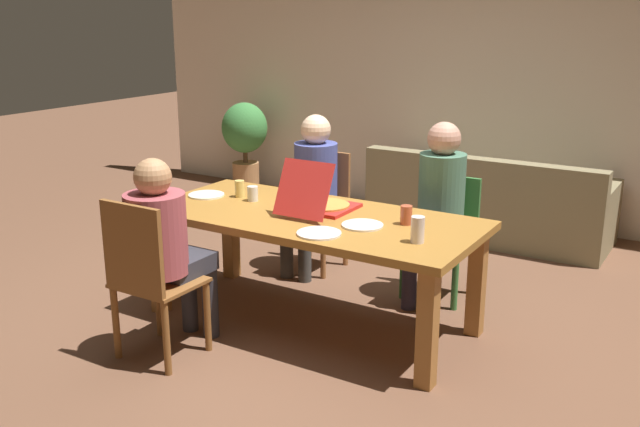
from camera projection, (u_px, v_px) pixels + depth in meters
name	position (u px, v px, depth m)	size (l,w,h in m)	color
ground_plane	(312.00, 322.00, 4.66)	(20.00, 20.00, 0.00)	brown
back_wall	(479.00, 70.00, 6.71)	(7.54, 0.12, 2.83)	#F0E0CB
dining_table	(312.00, 229.00, 4.48)	(2.12, 0.96, 0.73)	#9B6729
chair_0	(147.00, 275.00, 4.00)	(0.45, 0.41, 0.96)	brown
person_0	(164.00, 240.00, 4.08)	(0.35, 0.56, 1.18)	#303038
chair_1	(322.00, 205.00, 5.57)	(0.40, 0.40, 0.90)	#915B31
person_1	(312.00, 181.00, 5.39)	(0.33, 0.51, 1.21)	#3C3B38
chair_2	(444.00, 231.00, 5.01)	(0.45, 0.40, 0.84)	#367438
person_2	(438.00, 198.00, 4.83)	(0.32, 0.52, 1.25)	#36324A
pizza_box_0	(321.00, 203.00, 4.52)	(0.36, 0.51, 0.35)	red
plate_0	(206.00, 195.00, 4.90)	(0.25, 0.25, 0.01)	white
plate_1	(319.00, 233.00, 4.06)	(0.26, 0.26, 0.01)	white
plate_2	(362.00, 225.00, 4.22)	(0.25, 0.25, 0.01)	white
drinking_glass_0	(240.00, 189.00, 4.86)	(0.07, 0.07, 0.12)	#E6C463
drinking_glass_1	(406.00, 215.00, 4.24)	(0.07, 0.07, 0.12)	#B24E31
drinking_glass_2	(253.00, 194.00, 4.76)	(0.07, 0.07, 0.10)	silver
drinking_glass_3	(418.00, 230.00, 3.90)	(0.08, 0.08, 0.15)	silver
couch	(487.00, 207.00, 6.32)	(2.08, 0.81, 0.76)	#807453
potted_plant	(245.00, 137.00, 7.76)	(0.50, 0.50, 1.00)	#A97748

